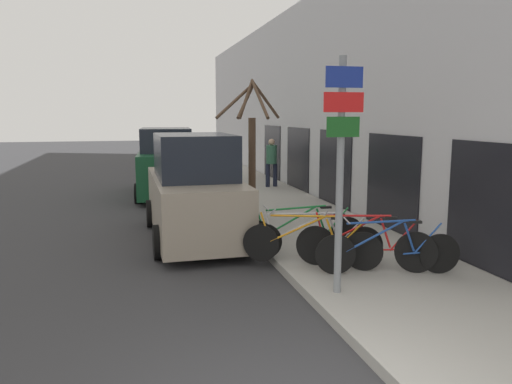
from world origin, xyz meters
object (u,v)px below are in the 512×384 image
at_px(bicycle_0, 388,251).
at_px(bicycle_3, 314,240).
at_px(parked_car_1, 167,165).
at_px(street_tree, 252,149).
at_px(bicycle_1, 365,246).
at_px(bicycle_4, 303,233).
at_px(pedestrian_near, 272,159).
at_px(bicycle_2, 310,244).
at_px(parked_car_0, 194,192).
at_px(signpost, 341,163).

distance_m(bicycle_0, bicycle_3, 1.35).
xyz_separation_m(parked_car_1, street_tree, (1.68, -5.31, 0.84)).
relative_size(bicycle_1, bicycle_4, 0.85).
height_order(bicycle_0, pedestrian_near, pedestrian_near).
relative_size(parked_car_1, pedestrian_near, 2.85).
xyz_separation_m(bicycle_1, parked_car_1, (-2.59, 9.63, 0.50)).
bearing_deg(bicycle_4, bicycle_0, -144.13).
xyz_separation_m(bicycle_2, parked_car_1, (-1.77, 9.25, 0.51)).
bearing_deg(bicycle_2, bicycle_4, 21.93).
distance_m(parked_car_0, street_tree, 2.02).
bearing_deg(pedestrian_near, bicycle_2, 69.82).
relative_size(bicycle_2, street_tree, 0.61).
bearing_deg(bicycle_3, signpost, -165.59).
bearing_deg(bicycle_1, pedestrian_near, 22.45).
distance_m(bicycle_1, bicycle_4, 1.34).
relative_size(signpost, street_tree, 0.99).
bearing_deg(bicycle_1, signpost, 165.76).
height_order(bicycle_1, street_tree, street_tree).
relative_size(bicycle_0, street_tree, 0.68).
xyz_separation_m(bicycle_2, bicycle_3, (0.16, 0.27, -0.01)).
xyz_separation_m(signpost, parked_car_0, (-1.55, 4.27, -1.00)).
xyz_separation_m(bicycle_0, bicycle_4, (-0.94, 1.48, 0.00)).
distance_m(bicycle_3, bicycle_4, 0.49).
bearing_deg(street_tree, signpost, -89.82).
distance_m(parked_car_0, parked_car_1, 6.31).
bearing_deg(street_tree, parked_car_1, 107.57).
distance_m(bicycle_0, parked_car_0, 4.57).
height_order(parked_car_1, pedestrian_near, parked_car_1).
bearing_deg(bicycle_1, bicycle_4, 60.64).
xyz_separation_m(bicycle_0, parked_car_1, (-2.83, 9.97, 0.51)).
distance_m(bicycle_0, bicycle_2, 1.29).
bearing_deg(bicycle_4, bicycle_1, -145.03).
bearing_deg(signpost, bicycle_1, 46.57).
xyz_separation_m(signpost, bicycle_0, (1.13, 0.60, -1.50)).
relative_size(signpost, parked_car_1, 0.69).
xyz_separation_m(bicycle_0, bicycle_1, (-0.24, 0.34, 0.01)).
distance_m(bicycle_1, street_tree, 4.61).
relative_size(bicycle_0, bicycle_1, 1.13).
relative_size(bicycle_0, parked_car_1, 0.47).
relative_size(bicycle_3, bicycle_4, 0.93).
distance_m(bicycle_2, parked_car_1, 9.43).
relative_size(bicycle_4, parked_car_0, 0.52).
bearing_deg(bicycle_2, bicycle_1, -83.61).
relative_size(bicycle_0, pedestrian_near, 1.35).
distance_m(bicycle_3, street_tree, 3.92).
bearing_deg(parked_car_1, pedestrian_near, 6.16).
xyz_separation_m(signpost, pedestrian_near, (2.04, 10.72, -0.90)).
xyz_separation_m(bicycle_3, parked_car_1, (-1.92, 8.98, 0.51)).
bearing_deg(bicycle_4, pedestrian_near, -8.59).
bearing_deg(bicycle_0, signpost, 130.66).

